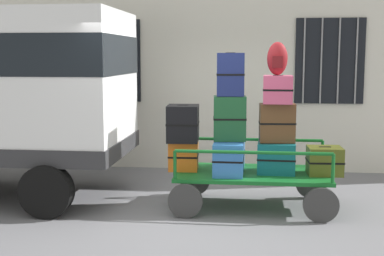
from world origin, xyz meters
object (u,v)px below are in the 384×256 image
(suitcase_midright_bottom, at_px, (325,161))
(suitcase_midleft_middle, at_px, (230,118))
(suitcase_midleft_top, at_px, (230,74))
(luggage_cart, at_px, (252,179))
(backpack, at_px, (277,59))
(suitcase_center_top, at_px, (278,89))
(suitcase_left_middle, at_px, (183,123))
(suitcase_left_bottom, at_px, (184,156))
(suitcase_center_bottom, at_px, (276,157))
(suitcase_midleft_bottom, at_px, (229,156))
(suitcase_center_middle, at_px, (277,123))

(suitcase_midright_bottom, bearing_deg, suitcase_midleft_middle, -179.97)
(suitcase_midleft_middle, distance_m, suitcase_midleft_top, 0.60)
(luggage_cart, distance_m, suitcase_midright_bottom, 1.01)
(backpack, bearing_deg, suitcase_center_top, 72.88)
(luggage_cart, xyz_separation_m, suitcase_center_top, (0.32, 0.02, 1.24))
(suitcase_left_middle, bearing_deg, suitcase_midright_bottom, -0.24)
(suitcase_left_middle, xyz_separation_m, suitcase_midleft_middle, (0.64, -0.01, 0.08))
(suitcase_left_bottom, relative_size, suitcase_left_middle, 0.83)
(suitcase_left_bottom, distance_m, suitcase_center_bottom, 1.29)
(luggage_cart, relative_size, suitcase_left_bottom, 5.14)
(suitcase_midleft_middle, relative_size, suitcase_center_top, 1.31)
(suitcase_left_bottom, distance_m, suitcase_left_middle, 0.46)
(suitcase_midleft_bottom, height_order, suitcase_center_bottom, suitcase_midleft_bottom)
(suitcase_midleft_top, relative_size, suitcase_midright_bottom, 1.21)
(luggage_cart, distance_m, suitcase_center_bottom, 0.44)
(suitcase_left_bottom, bearing_deg, suitcase_midleft_bottom, -0.82)
(suitcase_left_bottom, xyz_separation_m, suitcase_midleft_middle, (0.64, -0.06, 0.54))
(suitcase_left_bottom, height_order, suitcase_left_middle, suitcase_left_middle)
(suitcase_center_bottom, bearing_deg, luggage_cart, -177.34)
(luggage_cart, xyz_separation_m, suitcase_left_middle, (-0.96, -0.03, 0.76))
(luggage_cart, height_order, suitcase_left_bottom, suitcase_left_bottom)
(suitcase_center_top, height_order, suitcase_midright_bottom, suitcase_center_top)
(suitcase_midleft_bottom, distance_m, suitcase_midright_bottom, 1.29)
(suitcase_center_middle, distance_m, backpack, 0.87)
(suitcase_midleft_middle, height_order, suitcase_midleft_top, suitcase_midleft_top)
(suitcase_center_bottom, distance_m, suitcase_center_middle, 0.48)
(suitcase_left_bottom, relative_size, backpack, 0.96)
(suitcase_left_bottom, bearing_deg, suitcase_midleft_middle, -5.08)
(suitcase_center_bottom, bearing_deg, suitcase_midright_bottom, -4.53)
(suitcase_center_top, relative_size, suitcase_midright_bottom, 0.97)
(suitcase_left_middle, relative_size, suitcase_center_middle, 0.96)
(suitcase_left_middle, bearing_deg, suitcase_center_middle, 1.48)
(suitcase_left_bottom, relative_size, suitcase_midleft_top, 0.73)
(suitcase_left_middle, bearing_deg, luggage_cart, 1.66)
(suitcase_midright_bottom, relative_size, backpack, 1.09)
(suitcase_left_middle, height_order, backpack, backpack)
(luggage_cart, bearing_deg, suitcase_midleft_bottom, 178.00)
(suitcase_midleft_top, height_order, suitcase_midright_bottom, suitcase_midleft_top)
(suitcase_midleft_middle, bearing_deg, suitcase_midleft_top, 90.00)
(suitcase_midleft_middle, relative_size, suitcase_midleft_top, 1.05)
(luggage_cart, relative_size, suitcase_midleft_bottom, 2.27)
(luggage_cart, distance_m, suitcase_center_top, 1.28)
(luggage_cart, xyz_separation_m, suitcase_midleft_top, (-0.32, 0.03, 1.44))
(suitcase_midleft_top, bearing_deg, backpack, -5.57)
(luggage_cart, bearing_deg, suitcase_center_middle, 0.97)
(suitcase_center_middle, xyz_separation_m, suitcase_center_top, (-0.00, 0.02, 0.45))
(suitcase_midleft_middle, relative_size, suitcase_center_bottom, 1.14)
(suitcase_left_middle, height_order, suitcase_midleft_middle, suitcase_midleft_middle)
(suitcase_midleft_bottom, xyz_separation_m, backpack, (0.63, -0.04, 1.33))
(suitcase_center_top, bearing_deg, suitcase_center_bottom, -90.00)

